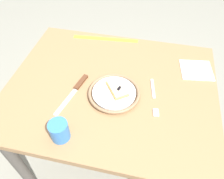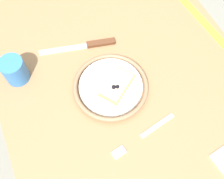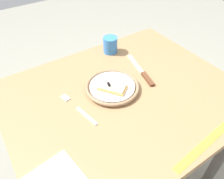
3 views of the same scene
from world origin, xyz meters
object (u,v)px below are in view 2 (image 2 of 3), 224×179
Objects in this scene: dining_table at (122,91)px; plate at (111,86)px; pizza_slice_near at (117,85)px; cup at (15,70)px; fork at (143,135)px; measuring_tape at (198,16)px; knife at (91,45)px.

plate reaches higher than dining_table.
pizza_slice_near is 1.56× the size of cup.
plate is 0.17m from fork.
plate is at bearing 103.48° from measuring_tape.
cup is 0.62m from measuring_tape.
cup is (0.14, 0.24, 0.03)m from plate.
pizza_slice_near is at bearing -175.98° from knife.
pizza_slice_near reaches higher than dining_table.
fork reaches higher than dining_table.
knife is 0.68× the size of measuring_tape.
plate is at bearing 57.01° from pizza_slice_near.
cup is 0.22× the size of measuring_tape.
plate reaches higher than measuring_tape.
cup is at bearing 58.45° from plate.
knife is (0.16, -0.00, -0.01)m from plate.
knife reaches higher than dining_table.
knife is 0.24m from cup.
dining_table is 0.13m from plate.
pizza_slice_near is 0.18m from knife.
plate reaches higher than fork.
pizza_slice_near is 0.16m from fork.
dining_table is 0.22m from fork.
fork is 0.57× the size of measuring_tape.
measuring_tape is at bearing -95.27° from knife.
plate is 0.40m from measuring_tape.
measuring_tape is at bearing -50.38° from fork.
knife is 1.19× the size of fork.
pizza_slice_near reaches higher than knife.
pizza_slice_near reaches higher than plate.
plate is (-0.02, 0.05, 0.12)m from dining_table.
measuring_tape is (0.11, -0.33, 0.11)m from dining_table.
cup reaches higher than knife.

